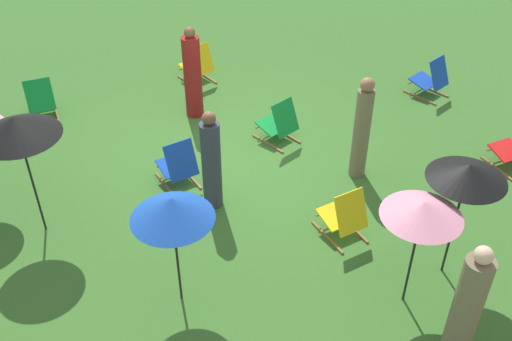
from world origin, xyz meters
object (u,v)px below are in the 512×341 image
(deckchair_9, at_px, (198,65))
(deckchair_15, at_px, (41,100))
(umbrella_3, at_px, (17,127))
(person_1, at_px, (211,163))
(deckchair_14, at_px, (279,123))
(umbrella_0, at_px, (468,172))
(umbrella_1, at_px, (172,209))
(umbrella_2, at_px, (423,210))
(person_2, at_px, (362,130))
(deckchair_11, at_px, (431,79))
(person_3, at_px, (467,307))
(deckchair_10, at_px, (344,216))
(person_0, at_px, (193,75))
(deckchair_4, at_px, (178,165))

(deckchair_9, xyz_separation_m, deckchair_15, (3.14, -0.14, 0.00))
(umbrella_3, xyz_separation_m, person_1, (-2.42, 0.69, -1.01))
(deckchair_14, bearing_deg, umbrella_3, -10.29)
(deckchair_15, bearing_deg, umbrella_0, 126.90)
(umbrella_3, bearing_deg, deckchair_14, -176.02)
(deckchair_15, relative_size, umbrella_1, 0.50)
(deckchair_14, distance_m, umbrella_1, 4.04)
(umbrella_1, distance_m, umbrella_2, 2.87)
(deckchair_14, xyz_separation_m, person_2, (-0.62, 1.45, 0.49))
(deckchair_11, height_order, umbrella_2, umbrella_2)
(deckchair_11, relative_size, deckchair_14, 1.00)
(umbrella_3, distance_m, person_2, 5.03)
(umbrella_1, relative_size, person_3, 0.98)
(deckchair_10, height_order, umbrella_1, umbrella_1)
(deckchair_9, height_order, deckchair_15, same)
(deckchair_9, bearing_deg, umbrella_3, 27.58)
(deckchair_10, height_order, person_1, person_1)
(deckchair_14, xyz_separation_m, deckchair_15, (3.44, -2.85, 0.00))
(deckchair_11, bearing_deg, person_3, 36.19)
(person_1, bearing_deg, person_0, 176.89)
(deckchair_15, height_order, person_0, person_0)
(deckchair_11, xyz_separation_m, person_2, (2.82, 1.37, 0.49))
(umbrella_0, height_order, umbrella_3, umbrella_3)
(deckchair_4, bearing_deg, deckchair_15, -68.38)
(person_1, bearing_deg, deckchair_15, -140.82)
(person_2, bearing_deg, umbrella_0, -146.63)
(deckchair_9, xyz_separation_m, deckchair_10, (0.16, 5.25, 0.00))
(deckchair_4, height_order, deckchair_15, same)
(umbrella_3, bearing_deg, person_1, 164.15)
(umbrella_2, relative_size, person_2, 0.92)
(deckchair_11, xyz_separation_m, umbrella_0, (3.12, 3.70, 1.30))
(deckchair_14, relative_size, umbrella_0, 0.48)
(deckchair_4, distance_m, umbrella_3, 2.58)
(person_0, bearing_deg, person_2, -126.55)
(umbrella_1, bearing_deg, person_0, -116.95)
(person_3, bearing_deg, umbrella_0, -154.17)
(deckchair_9, distance_m, person_2, 4.29)
(umbrella_3, xyz_separation_m, person_0, (-3.27, -1.85, -0.96))
(umbrella_3, height_order, person_1, umbrella_3)
(umbrella_1, relative_size, umbrella_3, 0.86)
(deckchair_10, distance_m, person_0, 4.16)
(umbrella_2, xyz_separation_m, person_2, (-1.10, -2.46, -0.66))
(person_1, bearing_deg, person_3, 33.84)
(deckchair_11, relative_size, umbrella_0, 0.48)
(umbrella_0, xyz_separation_m, person_1, (2.09, -2.80, -0.89))
(person_2, bearing_deg, deckchair_10, 175.98)
(deckchair_9, bearing_deg, umbrella_1, 52.72)
(umbrella_0, xyz_separation_m, person_2, (-0.30, -2.32, -0.81))
(umbrella_1, height_order, person_2, person_2)
(deckchair_4, height_order, umbrella_0, umbrella_0)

